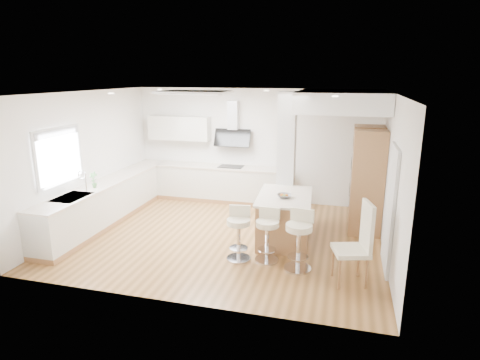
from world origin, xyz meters
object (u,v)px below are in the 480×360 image
(bar_stool_a, at_px, (239,230))
(dining_chair, at_px, (359,241))
(bar_stool_c, at_px, (299,237))
(bar_stool_b, at_px, (268,232))
(peninsula, at_px, (284,218))

(bar_stool_a, distance_m, dining_chair, 2.00)
(bar_stool_c, bearing_deg, dining_chair, -3.55)
(bar_stool_b, bearing_deg, bar_stool_a, -169.30)
(bar_stool_b, relative_size, dining_chair, 0.71)
(bar_stool_c, bearing_deg, peninsula, 120.02)
(bar_stool_a, bearing_deg, bar_stool_b, 1.50)
(bar_stool_a, relative_size, dining_chair, 0.72)
(bar_stool_a, distance_m, bar_stool_b, 0.49)
(bar_stool_a, height_order, bar_stool_c, bar_stool_c)
(bar_stool_b, distance_m, dining_chair, 1.54)
(peninsula, bearing_deg, bar_stool_c, -73.53)
(dining_chair, bearing_deg, bar_stool_a, 155.02)
(bar_stool_c, distance_m, dining_chair, 0.96)
(bar_stool_a, bearing_deg, bar_stool_c, -12.65)
(peninsula, xyz_separation_m, bar_stool_c, (0.41, -1.12, 0.10))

